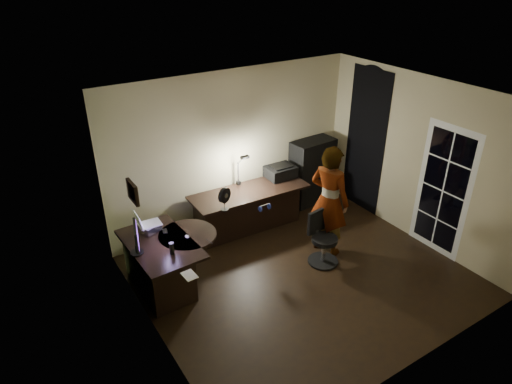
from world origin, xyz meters
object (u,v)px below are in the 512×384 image
desk_left (163,266)px  cabinet (312,172)px  monitor (136,243)px  person (329,201)px  office_chair (325,239)px  desk_right (250,210)px

desk_left → cabinet: cabinet is taller
desk_left → cabinet: bearing=12.8°
cabinet → monitor: (-3.75, -0.99, 0.30)m
person → monitor: bearing=63.1°
monitor → office_chair: 2.80m
desk_left → office_chair: office_chair is taller
desk_left → desk_right: desk_left is taller
office_chair → person: bearing=36.9°
monitor → person: 2.95m
desk_left → monitor: monitor is taller
desk_left → monitor: bearing=-170.7°
monitor → person: bearing=7.8°
desk_right → person: (0.71, -1.19, 0.52)m
desk_right → person: bearing=-57.0°
desk_right → office_chair: office_chair is taller
cabinet → office_chair: bearing=-126.6°
desk_right → office_chair: size_ratio=2.40×
desk_left → desk_right: size_ratio=0.66×
desk_left → monitor: size_ratio=2.98×
cabinet → office_chair: cabinet is taller
desk_right → office_chair: bearing=-70.1°
person → office_chair: bearing=115.7°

